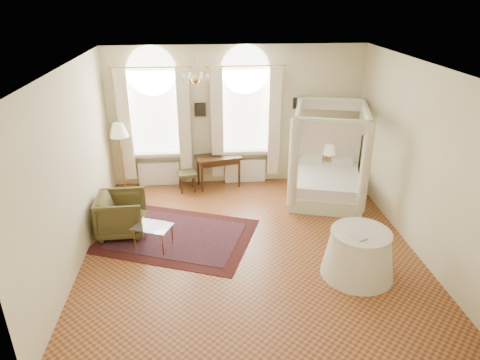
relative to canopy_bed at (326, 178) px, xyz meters
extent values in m
plane|color=#95542B|center=(-1.96, -1.88, -0.48)|extent=(6.00, 6.00, 0.00)
plane|color=beige|center=(-1.96, 1.12, 1.17)|extent=(6.00, 0.00, 6.00)
plane|color=beige|center=(-1.96, -4.88, 1.17)|extent=(6.00, 0.00, 6.00)
plane|color=beige|center=(-4.96, -1.88, 1.17)|extent=(0.00, 6.00, 6.00)
plane|color=beige|center=(1.04, -1.88, 1.17)|extent=(0.00, 6.00, 6.00)
plane|color=white|center=(-1.96, -1.88, 2.82)|extent=(6.00, 6.00, 0.00)
cube|color=white|center=(-3.86, 1.09, 1.32)|extent=(1.10, 0.04, 1.90)
cylinder|color=white|center=(-3.86, 1.09, 2.27)|extent=(1.10, 0.04, 1.10)
cube|color=white|center=(-3.86, 1.00, 0.33)|extent=(1.32, 0.24, 0.08)
cube|color=beige|center=(-4.53, 0.92, 1.07)|extent=(0.28, 0.14, 2.60)
cube|color=beige|center=(-3.19, 0.92, 1.07)|extent=(0.28, 0.14, 2.60)
cube|color=white|center=(-3.86, 1.02, -0.18)|extent=(1.00, 0.12, 0.58)
cube|color=white|center=(-1.76, 1.09, 1.32)|extent=(1.10, 0.04, 1.90)
cylinder|color=white|center=(-1.76, 1.09, 2.27)|extent=(1.10, 0.04, 1.10)
cube|color=white|center=(-1.76, 1.00, 0.33)|extent=(1.32, 0.24, 0.08)
cube|color=beige|center=(-2.43, 0.92, 1.07)|extent=(0.28, 0.14, 2.60)
cube|color=beige|center=(-1.09, 0.92, 1.07)|extent=(0.28, 0.14, 2.60)
cube|color=white|center=(-1.76, 1.02, -0.18)|extent=(1.00, 0.12, 0.58)
cylinder|color=#B3813B|center=(-2.86, -0.68, 2.62)|extent=(0.02, 0.02, 0.40)
sphere|color=#B3813B|center=(-2.86, -0.68, 2.40)|extent=(0.16, 0.16, 0.16)
sphere|color=#F5E7BF|center=(-2.64, -0.68, 2.47)|extent=(0.07, 0.07, 0.07)
sphere|color=#F5E7BF|center=(-2.75, -0.49, 2.47)|extent=(0.07, 0.07, 0.07)
sphere|color=#F5E7BF|center=(-2.97, -0.49, 2.47)|extent=(0.07, 0.07, 0.07)
sphere|color=#F5E7BF|center=(-3.08, -0.68, 2.47)|extent=(0.07, 0.07, 0.07)
sphere|color=#F5E7BF|center=(-2.97, -0.87, 2.47)|extent=(0.07, 0.07, 0.07)
sphere|color=#F5E7BF|center=(-2.75, -0.87, 2.47)|extent=(0.07, 0.07, 0.07)
cube|color=black|center=(-2.81, 1.09, 1.37)|extent=(0.26, 0.03, 0.32)
cube|color=black|center=(-0.51, 1.09, 1.47)|extent=(0.22, 0.03, 0.26)
cube|color=beige|center=(0.00, 0.01, -0.32)|extent=(1.99, 2.24, 0.33)
cube|color=white|center=(0.00, 0.01, -0.03)|extent=(1.88, 2.13, 0.25)
cube|color=beige|center=(0.25, 0.89, 0.33)|extent=(1.50, 0.48, 1.09)
cube|color=beige|center=(-0.45, 1.07, 0.56)|extent=(0.10, 0.10, 2.08)
cube|color=beige|center=(0.93, 0.69, 0.56)|extent=(0.10, 0.10, 2.08)
cube|color=beige|center=(-0.93, -0.66, 0.56)|extent=(0.10, 0.10, 2.08)
cube|color=beige|center=(0.46, -1.04, 0.56)|extent=(0.10, 0.10, 2.08)
cube|color=beige|center=(0.24, 0.88, 1.60)|extent=(1.50, 0.48, 0.07)
cube|color=beige|center=(-0.23, -0.85, 1.60)|extent=(1.50, 0.48, 0.07)
cube|color=beige|center=(-0.69, 0.20, 1.60)|extent=(0.58, 1.85, 0.07)
cube|color=beige|center=(0.69, -0.18, 1.60)|extent=(0.58, 1.85, 0.07)
cube|color=beige|center=(0.24, 0.88, 1.48)|extent=(1.55, 0.46, 0.25)
cube|color=beige|center=(-0.23, -0.85, 1.48)|extent=(1.55, 0.46, 0.25)
cube|color=beige|center=(-0.69, 0.20, 1.48)|extent=(0.55, 1.90, 0.25)
cube|color=beige|center=(0.69, -0.18, 1.48)|extent=(0.55, 1.90, 0.25)
cylinder|color=beige|center=(-0.93, -0.66, 0.65)|extent=(0.20, 0.20, 1.90)
cylinder|color=beige|center=(0.46, -1.04, 0.65)|extent=(0.20, 0.20, 1.90)
cube|color=#38220F|center=(0.24, 0.82, -0.21)|extent=(0.45, 0.43, 0.54)
cylinder|color=#B3813B|center=(0.27, 0.81, 0.16)|extent=(0.13, 0.13, 0.22)
cone|color=#F5E7BF|center=(0.27, 0.81, 0.38)|extent=(0.31, 0.31, 0.24)
cube|color=#38220F|center=(-2.42, 0.82, 0.27)|extent=(1.13, 0.76, 0.06)
cube|color=#38220F|center=(-2.42, 0.82, 0.17)|extent=(1.01, 0.63, 0.10)
cylinder|color=#38220F|center=(-2.91, 0.93, -0.12)|extent=(0.05, 0.05, 0.73)
cylinder|color=#38220F|center=(-2.02, 1.13, -0.12)|extent=(0.05, 0.05, 0.73)
cylinder|color=#38220F|center=(-2.82, 0.52, -0.12)|extent=(0.05, 0.05, 0.73)
cylinder|color=#38220F|center=(-1.93, 0.72, -0.12)|extent=(0.05, 0.05, 0.73)
imported|color=black|center=(-2.47, 0.89, 0.31)|extent=(0.35, 0.28, 0.02)
cube|color=#453F1D|center=(-3.18, 0.63, -0.05)|extent=(0.48, 0.48, 0.08)
cylinder|color=#38220F|center=(-3.30, 0.45, -0.29)|extent=(0.04, 0.04, 0.39)
cylinder|color=#38220F|center=(-3.00, 0.51, -0.29)|extent=(0.04, 0.04, 0.39)
cylinder|color=#38220F|center=(-3.36, 0.76, -0.29)|extent=(0.04, 0.04, 0.39)
cylinder|color=#38220F|center=(-3.05, 0.81, -0.29)|extent=(0.04, 0.04, 0.39)
imported|color=#443C1D|center=(-4.39, -1.22, -0.07)|extent=(0.92, 0.90, 0.82)
cube|color=silver|center=(-3.74, -1.80, -0.04)|extent=(0.79, 0.69, 0.02)
cylinder|color=#B3813B|center=(-4.08, -1.86, -0.26)|extent=(0.03, 0.03, 0.44)
cylinder|color=#B3813B|center=(-3.55, -2.09, -0.26)|extent=(0.03, 0.03, 0.44)
cylinder|color=#B3813B|center=(-3.93, -1.52, -0.26)|extent=(0.03, 0.03, 0.44)
cylinder|color=#B3813B|center=(-3.40, -1.74, -0.26)|extent=(0.03, 0.03, 0.44)
cylinder|color=#B3813B|center=(-4.66, 0.76, -0.47)|extent=(0.29, 0.29, 0.03)
cylinder|color=#B3813B|center=(-4.66, 0.76, 0.25)|extent=(0.04, 0.04, 1.46)
cone|color=#F5E7BF|center=(-4.66, 0.76, 1.03)|extent=(0.43, 0.43, 0.31)
cube|color=#3E130F|center=(-3.33, -1.44, -0.48)|extent=(3.37, 2.90, 0.01)
cube|color=black|center=(-3.33, -1.44, -0.47)|extent=(2.80, 2.33, 0.01)
cone|color=silver|center=(-0.25, -2.92, -0.09)|extent=(1.20, 1.20, 0.78)
cylinder|color=silver|center=(-0.25, -2.92, 0.32)|extent=(0.99, 0.99, 0.04)
imported|color=black|center=(-0.45, -3.11, 0.35)|extent=(0.27, 0.31, 0.02)
camera|label=1|loc=(-2.73, -8.70, 3.93)|focal=32.00mm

